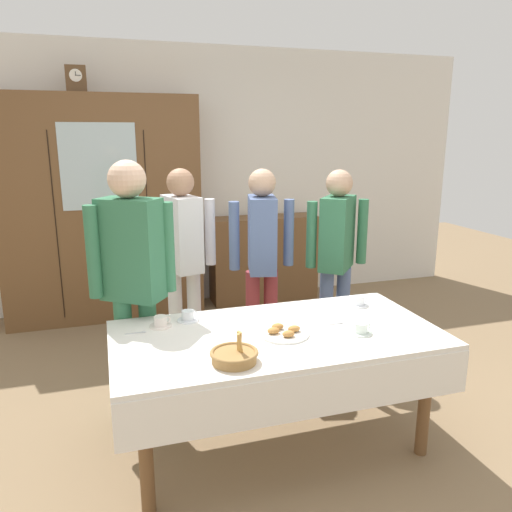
{
  "coord_description": "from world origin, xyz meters",
  "views": [
    {
      "loc": [
        -0.89,
        -2.66,
        1.81
      ],
      "look_at": [
        0.0,
        0.2,
        1.07
      ],
      "focal_mm": 34.71,
      "sensor_mm": 36.0,
      "label": 1
    }
  ],
  "objects_px": {
    "bread_basket": "(234,356)",
    "bookshelf_low": "(264,258)",
    "dining_table": "(279,350)",
    "tea_cup_center": "(161,322)",
    "mantel_clock": "(76,79)",
    "person_near_right_end": "(337,248)",
    "tea_cup_front_edge": "(188,316)",
    "spoon_back_edge": "(139,333)",
    "tea_cup_mid_right": "(361,329)",
    "person_beside_shelf": "(262,249)",
    "pastry_plate": "(284,332)",
    "wall_cabinet": "(102,210)",
    "spoon_mid_left": "(337,323)",
    "person_by_cabinet": "(183,249)",
    "book_stack": "(264,214)",
    "tea_cup_near_left": "(359,301)",
    "person_behind_table_left": "(132,268)"
  },
  "relations": [
    {
      "from": "dining_table",
      "to": "tea_cup_center",
      "type": "bearing_deg",
      "value": 152.87
    },
    {
      "from": "person_by_cabinet",
      "to": "tea_cup_mid_right",
      "type": "bearing_deg",
      "value": -62.02
    },
    {
      "from": "pastry_plate",
      "to": "spoon_mid_left",
      "type": "distance_m",
      "value": 0.36
    },
    {
      "from": "mantel_clock",
      "to": "person_near_right_end",
      "type": "distance_m",
      "value": 2.81
    },
    {
      "from": "tea_cup_front_edge",
      "to": "bread_basket",
      "type": "height_order",
      "value": "bread_basket"
    },
    {
      "from": "book_stack",
      "to": "tea_cup_mid_right",
      "type": "relative_size",
      "value": 1.8
    },
    {
      "from": "tea_cup_near_left",
      "to": "bread_basket",
      "type": "bearing_deg",
      "value": -150.59
    },
    {
      "from": "wall_cabinet",
      "to": "spoon_back_edge",
      "type": "distance_m",
      "value": 2.37
    },
    {
      "from": "mantel_clock",
      "to": "tea_cup_near_left",
      "type": "height_order",
      "value": "mantel_clock"
    },
    {
      "from": "tea_cup_mid_right",
      "to": "pastry_plate",
      "type": "relative_size",
      "value": 0.46
    },
    {
      "from": "spoon_mid_left",
      "to": "tea_cup_center",
      "type": "bearing_deg",
      "value": 164.9
    },
    {
      "from": "tea_cup_mid_right",
      "to": "spoon_back_edge",
      "type": "height_order",
      "value": "tea_cup_mid_right"
    },
    {
      "from": "spoon_back_edge",
      "to": "book_stack",
      "type": "bearing_deg",
      "value": 57.46
    },
    {
      "from": "tea_cup_front_edge",
      "to": "person_beside_shelf",
      "type": "height_order",
      "value": "person_beside_shelf"
    },
    {
      "from": "wall_cabinet",
      "to": "mantel_clock",
      "type": "height_order",
      "value": "mantel_clock"
    },
    {
      "from": "wall_cabinet",
      "to": "person_by_cabinet",
      "type": "height_order",
      "value": "wall_cabinet"
    },
    {
      "from": "book_stack",
      "to": "bread_basket",
      "type": "height_order",
      "value": "book_stack"
    },
    {
      "from": "wall_cabinet",
      "to": "tea_cup_near_left",
      "type": "relative_size",
      "value": 16.72
    },
    {
      "from": "book_stack",
      "to": "spoon_back_edge",
      "type": "distance_m",
      "value": 2.84
    },
    {
      "from": "mantel_clock",
      "to": "tea_cup_front_edge",
      "type": "xyz_separation_m",
      "value": [
        0.59,
        -2.23,
        -1.55
      ]
    },
    {
      "from": "tea_cup_front_edge",
      "to": "spoon_back_edge",
      "type": "xyz_separation_m",
      "value": [
        -0.3,
        -0.11,
        -0.02
      ]
    },
    {
      "from": "tea_cup_center",
      "to": "tea_cup_mid_right",
      "type": "bearing_deg",
      "value": -22.43
    },
    {
      "from": "mantel_clock",
      "to": "tea_cup_mid_right",
      "type": "distance_m",
      "value": 3.46
    },
    {
      "from": "spoon_mid_left",
      "to": "bread_basket",
      "type": "bearing_deg",
      "value": -156.57
    },
    {
      "from": "person_near_right_end",
      "to": "person_by_cabinet",
      "type": "bearing_deg",
      "value": 165.99
    },
    {
      "from": "bread_basket",
      "to": "pastry_plate",
      "type": "bearing_deg",
      "value": 35.17
    },
    {
      "from": "bookshelf_low",
      "to": "person_beside_shelf",
      "type": "distance_m",
      "value": 1.68
    },
    {
      "from": "tea_cup_near_left",
      "to": "person_near_right_end",
      "type": "xyz_separation_m",
      "value": [
        0.19,
        0.73,
        0.19
      ]
    },
    {
      "from": "tea_cup_near_left",
      "to": "person_by_cabinet",
      "type": "distance_m",
      "value": 1.43
    },
    {
      "from": "dining_table",
      "to": "bread_basket",
      "type": "height_order",
      "value": "bread_basket"
    },
    {
      "from": "dining_table",
      "to": "tea_cup_near_left",
      "type": "bearing_deg",
      "value": 24.28
    },
    {
      "from": "wall_cabinet",
      "to": "person_by_cabinet",
      "type": "relative_size",
      "value": 1.39
    },
    {
      "from": "mantel_clock",
      "to": "spoon_mid_left",
      "type": "bearing_deg",
      "value": -60.78
    },
    {
      "from": "person_near_right_end",
      "to": "person_beside_shelf",
      "type": "xyz_separation_m",
      "value": [
        -0.59,
        0.09,
        0.01
      ]
    },
    {
      "from": "spoon_mid_left",
      "to": "person_behind_table_left",
      "type": "bearing_deg",
      "value": 155.34
    },
    {
      "from": "person_near_right_end",
      "to": "book_stack",
      "type": "bearing_deg",
      "value": 92.74
    },
    {
      "from": "book_stack",
      "to": "tea_cup_center",
      "type": "xyz_separation_m",
      "value": [
        -1.39,
        -2.32,
        -0.22
      ]
    },
    {
      "from": "spoon_back_edge",
      "to": "person_behind_table_left",
      "type": "bearing_deg",
      "value": 89.96
    },
    {
      "from": "dining_table",
      "to": "tea_cup_near_left",
      "type": "xyz_separation_m",
      "value": [
        0.66,
        0.3,
        0.12
      ]
    },
    {
      "from": "spoon_back_edge",
      "to": "person_behind_table_left",
      "type": "distance_m",
      "value": 0.43
    },
    {
      "from": "tea_cup_center",
      "to": "spoon_mid_left",
      "type": "distance_m",
      "value": 1.03
    },
    {
      "from": "person_beside_shelf",
      "to": "spoon_back_edge",
      "type": "bearing_deg",
      "value": -139.36
    },
    {
      "from": "tea_cup_center",
      "to": "bread_basket",
      "type": "xyz_separation_m",
      "value": [
        0.29,
        -0.58,
        0.01
      ]
    },
    {
      "from": "pastry_plate",
      "to": "wall_cabinet",
      "type": "bearing_deg",
      "value": 109.53
    },
    {
      "from": "mantel_clock",
      "to": "spoon_back_edge",
      "type": "xyz_separation_m",
      "value": [
        0.3,
        -2.34,
        -1.57
      ]
    },
    {
      "from": "mantel_clock",
      "to": "person_near_right_end",
      "type": "height_order",
      "value": "mantel_clock"
    },
    {
      "from": "spoon_mid_left",
      "to": "tea_cup_near_left",
      "type": "bearing_deg",
      "value": 41.65
    },
    {
      "from": "person_by_cabinet",
      "to": "person_near_right_end",
      "type": "height_order",
      "value": "person_by_cabinet"
    },
    {
      "from": "bread_basket",
      "to": "bookshelf_low",
      "type": "bearing_deg",
      "value": 69.16
    },
    {
      "from": "spoon_mid_left",
      "to": "person_by_cabinet",
      "type": "distance_m",
      "value": 1.47
    }
  ]
}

